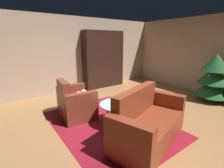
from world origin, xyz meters
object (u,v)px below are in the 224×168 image
(bottle_on_table, at_px, (126,102))
(decorated_tree, at_px, (214,77))
(book_stack_on_table, at_px, (116,102))
(armchair_red, at_px, (75,103))
(bookshelf_unit, at_px, (106,60))
(coffee_table, at_px, (118,106))
(couch_red, at_px, (148,124))

(bottle_on_table, xyz_separation_m, decorated_tree, (0.31, 3.08, 0.16))
(book_stack_on_table, relative_size, decorated_tree, 0.16)
(armchair_red, bearing_deg, bottle_on_table, 29.21)
(bottle_on_table, bearing_deg, decorated_tree, 84.26)
(bookshelf_unit, bearing_deg, bottle_on_table, -26.99)
(armchair_red, xyz_separation_m, decorated_tree, (1.42, 3.70, 0.40))
(bottle_on_table, relative_size, decorated_tree, 0.17)
(bottle_on_table, bearing_deg, coffee_table, -163.11)
(bookshelf_unit, distance_m, coffee_table, 3.13)
(coffee_table, bearing_deg, decorated_tree, 80.78)
(couch_red, bearing_deg, bookshelf_unit, 157.22)
(couch_red, height_order, bottle_on_table, couch_red)
(coffee_table, bearing_deg, couch_red, 6.02)
(bookshelf_unit, distance_m, decorated_tree, 3.58)
(couch_red, bearing_deg, decorated_tree, 94.72)
(bookshelf_unit, xyz_separation_m, book_stack_on_table, (2.63, -1.53, -0.53))
(bottle_on_table, bearing_deg, armchair_red, -150.79)
(coffee_table, height_order, bottle_on_table, bottle_on_table)
(decorated_tree, bearing_deg, couch_red, -85.28)
(armchair_red, distance_m, book_stack_on_table, 1.05)
(bottle_on_table, bearing_deg, bookshelf_unit, 153.01)
(armchair_red, xyz_separation_m, couch_red, (1.67, 0.64, 0.00))
(coffee_table, bearing_deg, book_stack_on_table, -161.63)
(armchair_red, bearing_deg, decorated_tree, 69.03)
(couch_red, distance_m, bottle_on_table, 0.61)
(coffee_table, relative_size, decorated_tree, 0.55)
(decorated_tree, bearing_deg, armchair_red, -110.97)
(coffee_table, xyz_separation_m, decorated_tree, (0.51, 3.14, 0.29))
(couch_red, bearing_deg, bottle_on_table, -178.00)
(couch_red, distance_m, decorated_tree, 3.10)
(couch_red, xyz_separation_m, book_stack_on_table, (-0.80, -0.09, 0.18))
(armchair_red, bearing_deg, couch_red, 20.94)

